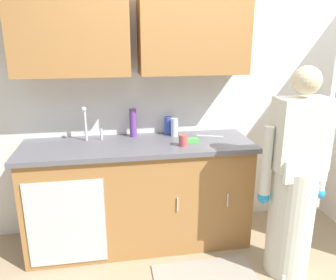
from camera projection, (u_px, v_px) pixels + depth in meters
kitchen_wall_with_uppers at (179, 75)px, 3.06m from camera, size 4.80×0.44×2.70m
counter_cabinet at (139, 196)px, 3.01m from camera, size 1.90×0.62×0.90m
countertop at (138, 145)px, 2.88m from camera, size 1.96×0.66×0.04m
sink at (90, 147)px, 2.82m from camera, size 0.50×0.36×0.35m
person_at_sink at (294, 191)px, 2.54m from camera, size 0.55×0.34×1.62m
floor_mat at (207, 280)px, 2.61m from camera, size 0.80×0.50×0.01m
bottle_water_short at (168, 125)px, 3.12m from camera, size 0.07×0.07×0.16m
bottle_soap at (133, 123)px, 3.03m from camera, size 0.06×0.06×0.25m
bottle_dish_liquid at (174, 127)px, 3.05m from camera, size 0.06×0.06×0.16m
cup_by_sink at (183, 140)px, 2.79m from camera, size 0.08×0.08×0.09m
knife_on_counter at (210, 136)px, 3.06m from camera, size 0.23×0.11×0.01m
sponge at (192, 140)px, 2.90m from camera, size 0.11×0.07×0.03m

